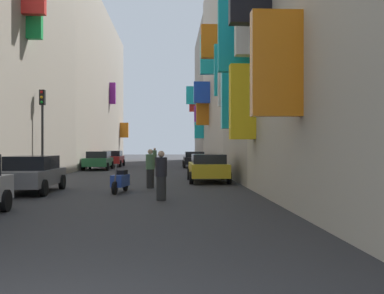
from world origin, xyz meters
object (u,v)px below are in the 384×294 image
at_px(parked_car_green, 98,160).
at_px(scooter_red, 117,160).
at_px(parked_car_yellow, 208,167).
at_px(pedestrian_near_left, 155,157).
at_px(parked_car_black, 194,159).
at_px(scooter_blue, 120,181).
at_px(pedestrian_crossing, 150,169).
at_px(traffic_light_near_corner, 42,120).
at_px(parked_car_grey, 31,173).
at_px(parked_car_red, 113,158).
at_px(pedestrian_near_right, 161,176).

xyz_separation_m(parked_car_green, scooter_red, (0.27, 9.53, -0.28)).
distance_m(parked_car_yellow, pedestrian_near_left, 19.88).
height_order(parked_car_black, pedestrian_near_left, pedestrian_near_left).
xyz_separation_m(scooter_red, pedestrian_near_left, (3.78, -2.52, 0.36)).
distance_m(scooter_blue, scooter_red, 27.45).
xyz_separation_m(parked_car_green, scooter_blue, (3.66, -17.71, -0.28)).
xyz_separation_m(scooter_red, pedestrian_crossing, (4.46, -25.45, 0.36)).
distance_m(parked_car_yellow, traffic_light_near_corner, 8.55).
bearing_deg(parked_car_yellow, scooter_blue, -126.45).
bearing_deg(traffic_light_near_corner, parked_car_black, 62.38).
height_order(parked_car_grey, pedestrian_near_left, pedestrian_near_left).
xyz_separation_m(parked_car_red, pedestrian_near_right, (4.93, -26.07, 0.07)).
bearing_deg(parked_car_grey, scooter_red, 89.92).
relative_size(scooter_red, pedestrian_near_left, 1.17).
bearing_deg(parked_car_black, parked_car_red, 162.69).
bearing_deg(parked_car_grey, pedestrian_crossing, 19.58).
relative_size(parked_car_grey, pedestrian_crossing, 2.48).
distance_m(parked_car_green, traffic_light_near_corner, 12.69).
relative_size(parked_car_yellow, parked_car_grey, 1.04).
distance_m(parked_car_red, scooter_blue, 23.63).
xyz_separation_m(parked_car_yellow, pedestrian_crossing, (-2.72, -3.34, 0.08)).
distance_m(parked_car_yellow, pedestrian_crossing, 4.31).
height_order(parked_car_grey, traffic_light_near_corner, traffic_light_near_corner).
bearing_deg(traffic_light_near_corner, parked_car_red, 86.42).
relative_size(parked_car_red, pedestrian_near_right, 2.53).
relative_size(scooter_blue, scooter_red, 0.99).
xyz_separation_m(parked_car_red, parked_car_green, (-0.36, -5.69, 0.00)).
relative_size(parked_car_grey, scooter_blue, 2.16).
xyz_separation_m(parked_car_grey, traffic_light_near_corner, (-1.00, 5.07, 2.36)).
distance_m(parked_car_grey, pedestrian_near_left, 24.82).
xyz_separation_m(scooter_blue, scooter_red, (-3.39, 27.24, 0.00)).
bearing_deg(pedestrian_near_right, parked_car_yellow, 74.56).
bearing_deg(pedestrian_crossing, traffic_light_near_corner, 147.77).
xyz_separation_m(parked_car_red, scooter_red, (-0.09, 3.84, -0.28)).
distance_m(parked_car_yellow, parked_car_green, 14.62).
height_order(pedestrian_near_left, pedestrian_near_right, pedestrian_near_left).
relative_size(parked_car_black, parked_car_red, 1.01).
height_order(pedestrian_near_right, traffic_light_near_corner, traffic_light_near_corner).
bearing_deg(traffic_light_near_corner, pedestrian_crossing, -32.23).
height_order(scooter_red, pedestrian_crossing, pedestrian_crossing).
xyz_separation_m(parked_car_grey, pedestrian_near_right, (5.06, -2.86, 0.07)).
relative_size(parked_car_red, scooter_red, 2.13).
height_order(parked_car_green, pedestrian_crossing, pedestrian_crossing).
xyz_separation_m(parked_car_black, pedestrian_crossing, (-2.82, -19.37, 0.10)).
distance_m(parked_car_red, pedestrian_near_left, 3.92).
relative_size(pedestrian_crossing, pedestrian_near_right, 1.02).
xyz_separation_m(parked_car_black, scooter_blue, (-3.88, -21.16, -0.26)).
relative_size(parked_car_yellow, parked_car_black, 1.03).
height_order(pedestrian_crossing, pedestrian_near_right, pedestrian_crossing).
relative_size(parked_car_black, scooter_red, 2.16).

